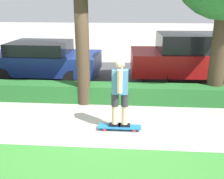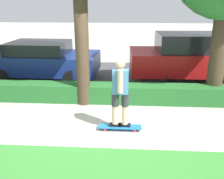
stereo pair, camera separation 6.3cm
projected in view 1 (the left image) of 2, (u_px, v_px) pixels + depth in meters
ground_plane at (104, 126)px, 6.21m from camera, size 60.00×60.00×0.00m
street_asphalt at (115, 77)px, 10.17m from camera, size 16.12×5.00×0.01m
hedge_row at (109, 93)px, 7.63m from camera, size 16.12×0.60×0.52m
skateboard at (120, 127)px, 6.00m from camera, size 0.98×0.24×0.09m
skater_person at (120, 92)px, 5.72m from camera, size 0.48×0.40×1.57m
parked_car_front at (44, 60)px, 9.67m from camera, size 4.07×2.04×1.41m
parked_car_middle at (193, 57)px, 9.29m from camera, size 4.53×2.15×1.74m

